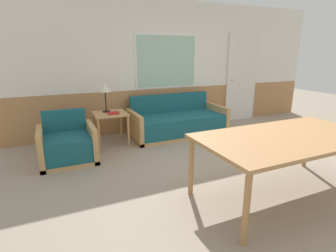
{
  "coord_description": "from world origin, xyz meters",
  "views": [
    {
      "loc": [
        -2.65,
        -2.62,
        1.64
      ],
      "look_at": [
        -1.0,
        1.0,
        0.53
      ],
      "focal_mm": 28.0,
      "sensor_mm": 36.0,
      "label": 1
    }
  ],
  "objects_px": {
    "armchair": "(68,146)",
    "table_lamp": "(105,88)",
    "couch": "(177,123)",
    "side_table": "(110,118)",
    "dining_table": "(288,140)"
  },
  "relations": [
    {
      "from": "side_table",
      "to": "dining_table",
      "type": "xyz_separation_m",
      "value": [
        1.44,
        -2.66,
        0.19
      ]
    },
    {
      "from": "side_table",
      "to": "armchair",
      "type": "bearing_deg",
      "value": -147.64
    },
    {
      "from": "armchair",
      "to": "table_lamp",
      "type": "bearing_deg",
      "value": 30.93
    },
    {
      "from": "side_table",
      "to": "dining_table",
      "type": "relative_size",
      "value": 0.29
    },
    {
      "from": "armchair",
      "to": "couch",
      "type": "bearing_deg",
      "value": 5.86
    },
    {
      "from": "armchair",
      "to": "side_table",
      "type": "distance_m",
      "value": 0.96
    },
    {
      "from": "table_lamp",
      "to": "dining_table",
      "type": "bearing_deg",
      "value": -61.8
    },
    {
      "from": "side_table",
      "to": "table_lamp",
      "type": "relative_size",
      "value": 1.11
    },
    {
      "from": "armchair",
      "to": "table_lamp",
      "type": "xyz_separation_m",
      "value": [
        0.75,
        0.6,
        0.78
      ]
    },
    {
      "from": "side_table",
      "to": "table_lamp",
      "type": "bearing_deg",
      "value": 110.93
    },
    {
      "from": "armchair",
      "to": "table_lamp",
      "type": "relative_size",
      "value": 1.54
    },
    {
      "from": "couch",
      "to": "armchair",
      "type": "relative_size",
      "value": 2.35
    },
    {
      "from": "couch",
      "to": "table_lamp",
      "type": "xyz_separation_m",
      "value": [
        -1.43,
        0.07,
        0.78
      ]
    },
    {
      "from": "armchair",
      "to": "dining_table",
      "type": "height_order",
      "value": "armchair"
    },
    {
      "from": "armchair",
      "to": "dining_table",
      "type": "bearing_deg",
      "value": -52.01
    }
  ]
}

